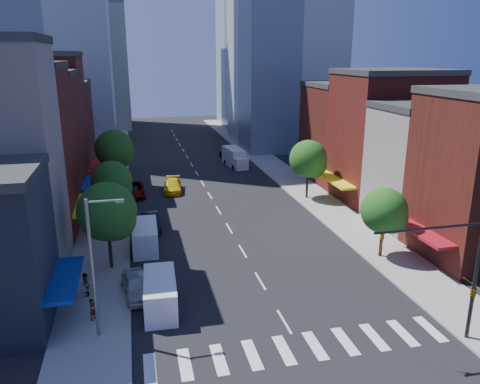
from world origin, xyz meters
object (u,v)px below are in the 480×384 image
object	(u,v)px
traffic_car_oncoming	(227,156)
parked_car_third	(134,190)
parked_car_front	(137,285)
traffic_car_far	(228,154)
pedestrian_far	(85,285)
parked_car_second	(150,221)
pedestrian_near	(93,309)
cargo_van_near	(160,295)
cargo_van_far	(145,237)
parked_car_rear	(133,192)
taxi	(173,186)
box_truck	(235,158)

from	to	relation	value
traffic_car_oncoming	parked_car_third	bearing A→B (deg)	52.00
parked_car_front	traffic_car_far	xyz separation A→B (m)	(16.21, 45.39, 0.00)
parked_car_front	pedestrian_far	world-z (taller)	pedestrian_far
parked_car_third	parked_car_second	bearing A→B (deg)	-84.27
traffic_car_far	parked_car_second	bearing A→B (deg)	57.99
traffic_car_far	pedestrian_near	bearing A→B (deg)	61.20
pedestrian_far	cargo_van_near	bearing A→B (deg)	55.85
parked_car_third	traffic_car_oncoming	bearing A→B (deg)	47.45
parked_car_second	pedestrian_far	distance (m)	14.32
pedestrian_far	traffic_car_oncoming	bearing A→B (deg)	151.38
parked_car_third	parked_car_front	bearing A→B (deg)	-91.53
pedestrian_far	parked_car_front	bearing A→B (deg)	76.89
cargo_van_far	traffic_car_far	bearing A→B (deg)	68.72
traffic_car_far	parked_car_rear	bearing A→B (deg)	43.45
traffic_car_oncoming	pedestrian_near	distance (m)	50.55
taxi	traffic_car_far	size ratio (longest dim) A/B	1.12
traffic_car_far	cargo_van_far	bearing A→B (deg)	60.25
traffic_car_far	box_truck	xyz separation A→B (m)	(-0.12, -6.13, 0.54)
parked_car_second	box_truck	size ratio (longest dim) A/B	0.67
parked_car_second	traffic_car_oncoming	distance (m)	33.30
parked_car_second	pedestrian_far	bearing A→B (deg)	-115.40
traffic_car_oncoming	cargo_van_near	bearing A→B (deg)	76.24
parked_car_second	traffic_car_oncoming	size ratio (longest dim) A/B	1.26
pedestrian_far	pedestrian_near	bearing A→B (deg)	7.49
cargo_van_far	traffic_car_far	size ratio (longest dim) A/B	1.15
parked_car_front	box_truck	distance (m)	42.43
parked_car_second	cargo_van_near	bearing A→B (deg)	-93.89
traffic_car_far	box_truck	bearing A→B (deg)	81.71
parked_car_third	box_truck	bearing A→B (deg)	38.17
pedestrian_near	pedestrian_far	bearing A→B (deg)	43.82
pedestrian_near	cargo_van_far	bearing A→B (deg)	13.39
parked_car_second	traffic_car_far	distance (m)	34.74
box_truck	traffic_car_oncoming	bearing A→B (deg)	86.49
parked_car_second	parked_car_third	world-z (taller)	parked_car_second
parked_car_third	cargo_van_near	distance (m)	28.60
parked_car_second	traffic_car_far	world-z (taller)	traffic_car_far
parked_car_third	pedestrian_far	distance (m)	25.86
parked_car_front	traffic_car_far	distance (m)	48.20
parked_car_front	pedestrian_near	bearing A→B (deg)	-142.32
parked_car_front	pedestrian_far	size ratio (longest dim) A/B	2.77
traffic_car_far	pedestrian_far	world-z (taller)	pedestrian_far
cargo_van_far	pedestrian_near	bearing A→B (deg)	-107.22
cargo_van_near	traffic_car_oncoming	distance (m)	48.56
cargo_van_far	box_truck	bearing A→B (deg)	64.96
cargo_van_near	traffic_car_oncoming	xyz separation A→B (m)	(14.25, 46.41, -0.51)
parked_car_rear	cargo_van_near	distance (m)	28.10
traffic_car_far	parked_car_front	bearing A→B (deg)	63.15
parked_car_second	traffic_car_oncoming	world-z (taller)	parked_car_second
parked_car_rear	cargo_van_far	bearing A→B (deg)	-83.35
cargo_van_far	parked_car_second	bearing A→B (deg)	83.70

